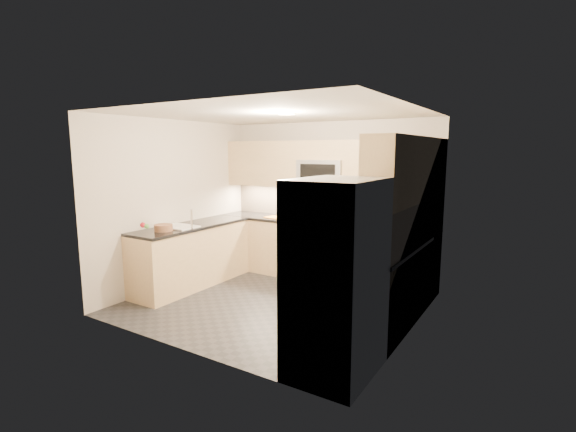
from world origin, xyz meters
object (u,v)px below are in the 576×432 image
at_px(fruit_basket, 163,228).
at_px(gas_range, 319,251).
at_px(microwave, 323,173).
at_px(cutting_board, 276,217).
at_px(refrigerator, 336,278).
at_px(utensil_bowl, 404,225).

bearing_deg(fruit_basket, gas_range, 51.43).
xyz_separation_m(gas_range, fruit_basket, (-1.47, -1.84, 0.53)).
xyz_separation_m(microwave, cutting_board, (-0.77, -0.18, -0.75)).
xyz_separation_m(gas_range, cutting_board, (-0.77, -0.05, 0.49)).
xyz_separation_m(microwave, refrigerator, (1.45, -2.55, -0.80)).
bearing_deg(cutting_board, fruit_basket, -111.26).
distance_m(microwave, utensil_bowl, 1.55).
height_order(gas_range, refrigerator, refrigerator).
relative_size(cutting_board, fruit_basket, 1.43).
distance_m(gas_range, fruit_basket, 2.41).
bearing_deg(cutting_board, refrigerator, -46.86).
xyz_separation_m(microwave, fruit_basket, (-1.47, -1.96, -0.71)).
bearing_deg(fruit_basket, cutting_board, 68.74).
height_order(gas_range, microwave, microwave).
relative_size(gas_range, refrigerator, 0.51).
bearing_deg(gas_range, microwave, 90.00).
relative_size(refrigerator, fruit_basket, 7.21).
xyz_separation_m(refrigerator, fruit_basket, (-2.92, 0.59, 0.09)).
bearing_deg(fruit_basket, utensil_bowl, 31.17).
xyz_separation_m(utensil_bowl, cutting_board, (-2.15, 0.06, -0.08)).
distance_m(cutting_board, fruit_basket, 1.91).
distance_m(utensil_bowl, fruit_basket, 3.33).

